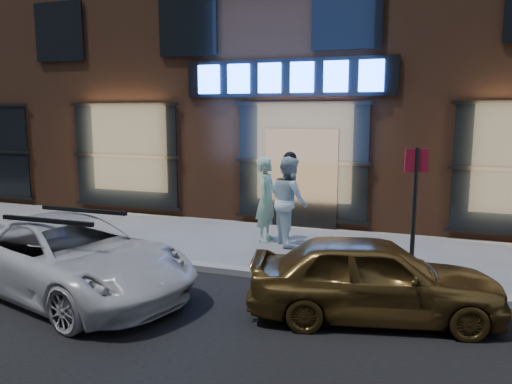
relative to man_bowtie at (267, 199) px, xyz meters
The scene contains 8 objects.
ground 2.58m from the man_bowtie, 81.30° to the right, with size 90.00×90.00×0.00m, color slate.
curb 2.56m from the man_bowtie, 81.30° to the right, with size 60.00×0.25×0.12m, color gray.
storefront_building 7.03m from the man_bowtie, 86.29° to the left, with size 30.20×8.28×10.30m.
man_bowtie is the anchor object (origin of this frame).
man_cap 0.58m from the man_bowtie, 15.03° to the right, with size 0.92×0.72×1.90m, color white.
white_suv 4.53m from the man_bowtie, 113.88° to the right, with size 1.99×4.32×1.20m, color silver.
gold_sedan 4.42m from the man_bowtie, 52.19° to the right, with size 1.36×3.39×1.15m, color brown.
sign_post 3.84m from the man_bowtie, 34.57° to the right, with size 0.34×0.17×2.27m.
Camera 1 is at (3.03, -7.75, 2.81)m, focal length 35.00 mm.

